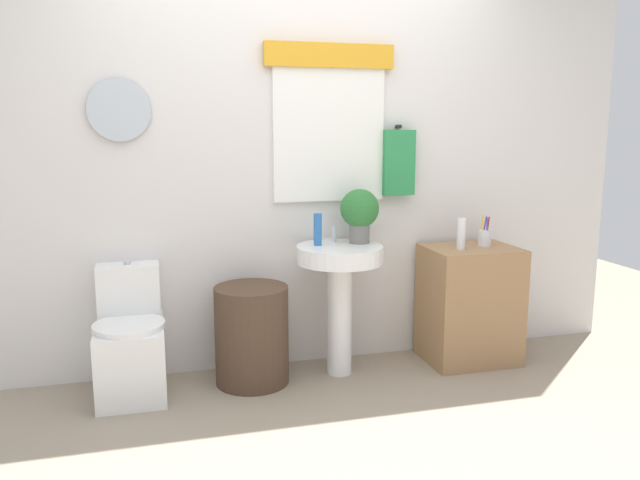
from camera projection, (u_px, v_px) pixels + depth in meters
ground_plane at (348, 445)px, 2.91m from camera, size 8.00×8.00×0.00m
back_wall at (293, 154)px, 3.77m from camera, size 4.40×0.18×2.60m
toilet at (131, 344)px, 3.44m from camera, size 0.38×0.51×0.72m
laundry_hamper at (252, 335)px, 3.59m from camera, size 0.42×0.42×0.57m
pedestal_sink at (340, 278)px, 3.67m from camera, size 0.51×0.51×0.78m
faucet at (334, 234)px, 3.74m from camera, size 0.03×0.03×0.10m
wooden_cabinet at (469, 304)px, 3.92m from camera, size 0.55×0.44×0.73m
soap_bottle at (318, 229)px, 3.63m from camera, size 0.05×0.05×0.19m
potted_plant at (360, 211)px, 3.69m from camera, size 0.23×0.23×0.32m
lotion_bottle at (461, 234)px, 3.78m from camera, size 0.05×0.05×0.19m
toothbrush_cup at (485, 237)px, 3.89m from camera, size 0.08×0.08×0.19m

